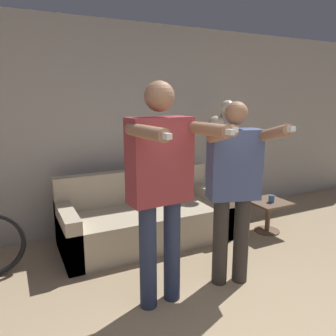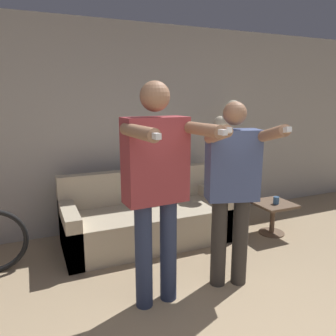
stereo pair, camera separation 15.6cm
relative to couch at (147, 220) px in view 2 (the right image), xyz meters
name	(u,v)px [view 2 (the right image)]	position (x,y,z in m)	size (l,w,h in m)	color
wall_back	(121,129)	(-0.12, 0.60, 1.03)	(10.00, 0.05, 2.60)	#B7B2A8
couch	(147,220)	(0.00, 0.00, 0.00)	(1.95, 0.83, 0.82)	beige
person_left	(157,180)	(-0.34, -1.19, 0.80)	(0.59, 0.70, 1.82)	#2D3856
person_right	(233,183)	(0.37, -1.19, 0.70)	(0.64, 0.76, 1.66)	#38332D
cat	(176,160)	(0.51, 0.31, 0.63)	(0.39, 0.11, 0.17)	#B7AD9E
floor_lamp	(226,131)	(1.21, 0.20, 0.99)	(0.38, 0.32, 1.66)	#756047
side_table	(273,211)	(1.52, -0.43, 0.03)	(0.45, 0.45, 0.41)	brown
cup	(276,200)	(1.52, -0.48, 0.19)	(0.07, 0.07, 0.09)	#3D6693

